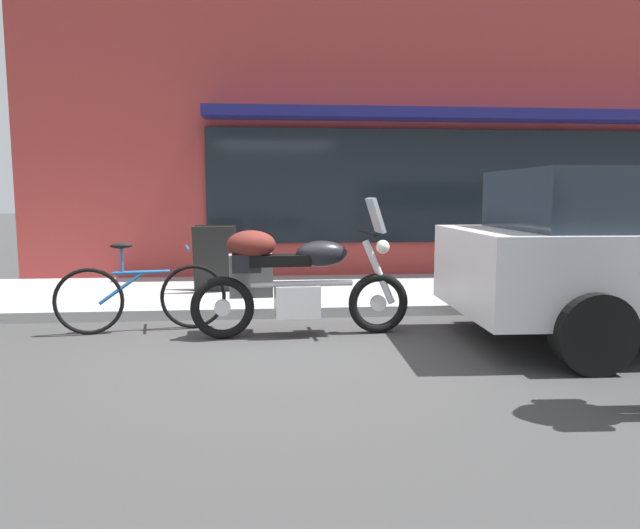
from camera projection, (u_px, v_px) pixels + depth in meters
The scene contains 5 objects.
ground_plane at pixel (286, 348), 5.37m from camera, with size 80.00×80.00×0.00m, color #3A3A3A.
storefront_building at pixel (618, 47), 9.52m from camera, with size 19.25×0.90×7.85m.
touring_motorcycle at pixel (289, 277), 5.79m from camera, with size 2.21×0.62×1.39m.
parked_bicycle at pixel (142, 296), 5.99m from camera, with size 1.70×0.50×0.93m.
sandwich_board_sign at pixel (215, 259), 7.76m from camera, with size 0.55×0.40×0.88m.
Camera 1 is at (-0.16, -5.24, 1.42)m, focal length 32.48 mm.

